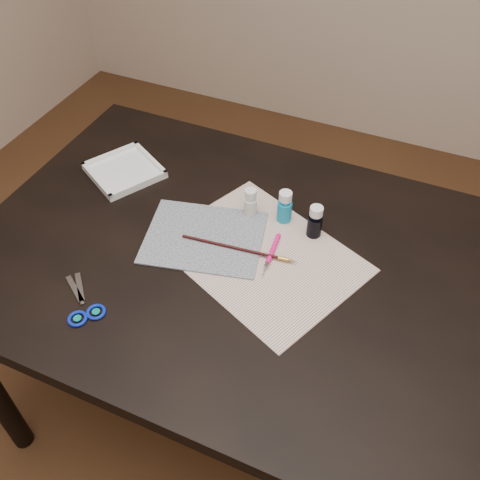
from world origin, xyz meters
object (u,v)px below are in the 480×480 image
at_px(paper, 262,255).
at_px(paint_bottle_navy, 315,221).
at_px(palette_tray, 124,170).
at_px(paint_bottle_cyan, 285,207).
at_px(scissors, 78,299).
at_px(paint_bottle_white, 251,203).
at_px(canvas, 204,237).

relative_size(paper, paint_bottle_navy, 4.96).
xyz_separation_m(paint_bottle_navy, palette_tray, (-0.56, 0.02, -0.03)).
xyz_separation_m(paper, paint_bottle_cyan, (0.00, 0.14, 0.04)).
height_order(scissors, palette_tray, palette_tray).
bearing_deg(paint_bottle_cyan, palette_tray, -179.89).
bearing_deg(paint_bottle_white, palette_tray, 177.77).
height_order(paint_bottle_white, paint_bottle_navy, paint_bottle_navy).
relative_size(paint_bottle_navy, palette_tray, 0.51).
distance_m(paint_bottle_navy, scissors, 0.58).
relative_size(canvas, paint_bottle_navy, 3.19).
height_order(paper, scissors, scissors).
bearing_deg(paint_bottle_white, paint_bottle_navy, -1.46).
xyz_separation_m(paint_bottle_cyan, scissors, (-0.32, -0.43, -0.04)).
bearing_deg(paint_bottle_navy, scissors, -135.35).
distance_m(paper, paint_bottle_navy, 0.15).
distance_m(canvas, paint_bottle_cyan, 0.21).
height_order(paint_bottle_cyan, scissors, paint_bottle_cyan).
relative_size(paint_bottle_cyan, paint_bottle_navy, 1.01).
xyz_separation_m(paint_bottle_white, scissors, (-0.24, -0.41, -0.04)).
distance_m(paint_bottle_cyan, paint_bottle_navy, 0.09).
bearing_deg(paper, paint_bottle_navy, 52.49).
xyz_separation_m(paint_bottle_white, paint_bottle_cyan, (0.09, 0.02, 0.00)).
bearing_deg(paint_bottle_navy, canvas, -153.50).
height_order(paint_bottle_white, paint_bottle_cyan, paint_bottle_cyan).
bearing_deg(canvas, paper, 1.29).
relative_size(canvas, palette_tray, 1.61).
xyz_separation_m(paper, canvas, (-0.15, -0.00, 0.00)).
height_order(paint_bottle_navy, palette_tray, paint_bottle_navy).
bearing_deg(paint_bottle_cyan, paper, -91.72).
relative_size(paint_bottle_cyan, palette_tray, 0.51).
height_order(paint_bottle_white, palette_tray, paint_bottle_white).
bearing_deg(paint_bottle_white, canvas, -119.43).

